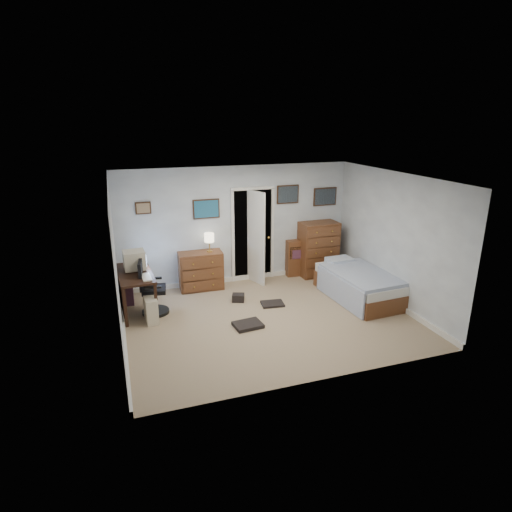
{
  "coord_description": "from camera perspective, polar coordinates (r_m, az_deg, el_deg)",
  "views": [
    {
      "loc": [
        -2.43,
        -6.51,
        3.44
      ],
      "look_at": [
        -0.14,
        0.3,
        1.1
      ],
      "focal_mm": 30.0,
      "sensor_mm": 36.0,
      "label": 1
    }
  ],
  "objects": [
    {
      "name": "pc_tower",
      "position": [
        7.78,
        -13.82,
        -6.94
      ],
      "size": [
        0.23,
        0.43,
        0.45
      ],
      "rotation": [
        0.0,
        0.0,
        0.06
      ],
      "color": "beige",
      "rests_on": "floor"
    },
    {
      "name": "low_dresser",
      "position": [
        8.96,
        -7.36,
        -1.95
      ],
      "size": [
        0.91,
        0.48,
        0.8
      ],
      "primitive_type": "cube",
      "rotation": [
        0.0,
        0.0,
        -0.04
      ],
      "color": "brown",
      "rests_on": "floor"
    },
    {
      "name": "tall_dresser",
      "position": [
        9.71,
        8.29,
        0.93
      ],
      "size": [
        0.85,
        0.51,
        1.23
      ],
      "primitive_type": "cube",
      "rotation": [
        0.0,
        0.0,
        0.02
      ],
      "color": "brown",
      "rests_on": "floor"
    },
    {
      "name": "office_chair",
      "position": [
        8.01,
        -13.82,
        -4.86
      ],
      "size": [
        0.55,
        0.55,
        1.02
      ],
      "rotation": [
        0.0,
        0.0,
        -0.14
      ],
      "color": "black",
      "rests_on": "floor"
    },
    {
      "name": "floor_clutter",
      "position": [
        7.91,
        -0.64,
        -7.4
      ],
      "size": [
        1.2,
        1.42,
        0.15
      ],
      "rotation": [
        0.0,
        0.0,
        0.19
      ],
      "color": "black",
      "rests_on": "floor"
    },
    {
      "name": "media_stack",
      "position": [
        8.49,
        -16.58,
        -4.05
      ],
      "size": [
        0.15,
        0.15,
        0.71
      ],
      "primitive_type": "cube",
      "rotation": [
        0.0,
        0.0,
        -0.07
      ],
      "color": "maroon",
      "rests_on": "floor"
    },
    {
      "name": "computer_desk",
      "position": [
        8.13,
        -16.41,
        -3.34
      ],
      "size": [
        0.68,
        1.33,
        0.75
      ],
      "rotation": [
        0.0,
        0.0,
        0.06
      ],
      "color": "black",
      "rests_on": "floor"
    },
    {
      "name": "bed",
      "position": [
        8.71,
        13.39,
        -3.67
      ],
      "size": [
        1.11,
        1.94,
        0.62
      ],
      "rotation": [
        0.0,
        0.0,
        0.06
      ],
      "color": "brown",
      "rests_on": "floor"
    },
    {
      "name": "floor",
      "position": [
        7.76,
        1.7,
        -8.37
      ],
      "size": [
        5.0,
        4.0,
        0.02
      ],
      "primitive_type": "cube",
      "color": "tan",
      "rests_on": "ground"
    },
    {
      "name": "headboard_bookcase",
      "position": [
        9.76,
        6.66,
        -0.01
      ],
      "size": [
        0.92,
        0.28,
        0.82
      ],
      "rotation": [
        0.0,
        0.0,
        -0.05
      ],
      "color": "brown",
      "rests_on": "floor"
    },
    {
      "name": "crt_monitor",
      "position": [
        8.16,
        -15.9,
        -0.54
      ],
      "size": [
        0.41,
        0.38,
        0.36
      ],
      "rotation": [
        0.0,
        0.0,
        0.06
      ],
      "color": "beige",
      "rests_on": "computer_desk"
    },
    {
      "name": "table_lamp",
      "position": [
        8.79,
        -6.26,
        2.37
      ],
      "size": [
        0.21,
        0.21,
        0.39
      ],
      "rotation": [
        0.0,
        0.0,
        -0.04
      ],
      "color": "gold",
      "rests_on": "low_dresser"
    },
    {
      "name": "wall_posters",
      "position": [
        9.16,
        0.87,
        7.39
      ],
      "size": [
        4.38,
        0.04,
        0.6
      ],
      "color": "#331E11",
      "rests_on": "floor"
    },
    {
      "name": "doorway",
      "position": [
        9.53,
        -1.0,
        3.21
      ],
      "size": [
        0.96,
        1.12,
        2.05
      ],
      "color": "black",
      "rests_on": "floor"
    },
    {
      "name": "keyboard",
      "position": [
        7.75,
        -14.41,
        -2.75
      ],
      "size": [
        0.17,
        0.41,
        0.02
      ],
      "primitive_type": "cube",
      "rotation": [
        0.0,
        0.0,
        0.06
      ],
      "color": "beige",
      "rests_on": "computer_desk"
    }
  ]
}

